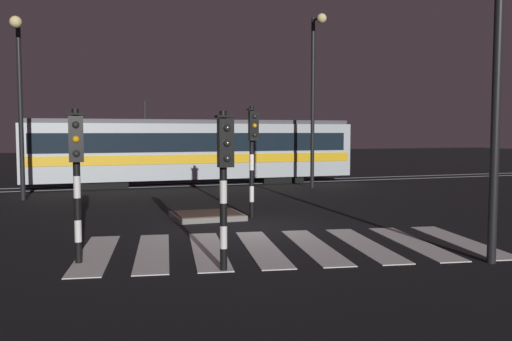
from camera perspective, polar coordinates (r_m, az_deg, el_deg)
ground_plane at (r=15.20m, az=-0.59°, el=-6.01°), size 120.00×120.00×0.00m
rail_near at (r=26.69m, az=-8.63°, el=-1.64°), size 80.00×0.12×0.03m
rail_far at (r=28.09m, az=-9.14°, el=-1.36°), size 80.00×0.12×0.03m
crosswalk_zebra at (r=12.64m, az=3.38°, el=-8.04°), size 9.79×5.42×0.02m
traffic_island at (r=16.79m, az=-5.15°, el=-4.75°), size 2.08×1.70×0.18m
traffic_light_corner_near_left at (r=11.33m, az=-18.33°, el=0.81°), size 0.36×0.42×3.12m
traffic_light_kerb_mid_left at (r=10.19m, az=-3.32°, el=0.42°), size 0.36×0.42×3.06m
traffic_light_median_centre at (r=16.64m, az=-0.36°, el=2.75°), size 0.36×0.42×3.45m
street_lamp_trackside_left at (r=22.68m, az=-23.60°, el=8.13°), size 0.44×1.21×6.89m
street_lamp_near_kerb at (r=11.94m, az=24.92°, el=14.95°), size 0.44×1.21×7.99m
street_lamp_trackside_right at (r=25.64m, az=6.20°, el=9.25°), size 0.44×1.21×7.96m
tram at (r=27.50m, az=-6.48°, el=2.17°), size 16.43×2.58×4.15m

